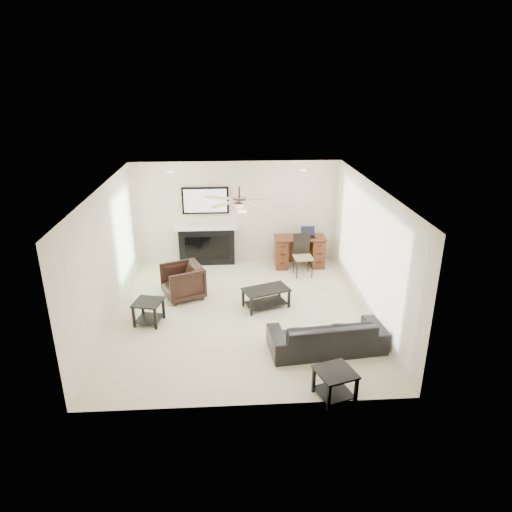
{
  "coord_description": "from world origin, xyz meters",
  "views": [
    {
      "loc": [
        -0.21,
        -7.99,
        4.34
      ],
      "look_at": [
        0.3,
        0.12,
        1.14
      ],
      "focal_mm": 32.0,
      "sensor_mm": 36.0,
      "label": 1
    }
  ],
  "objects_px": {
    "armchair": "(183,282)",
    "desk": "(299,252)",
    "coffee_table": "(266,298)",
    "fireplace_unit": "(206,227)",
    "sofa": "(327,335)"
  },
  "relations": [
    {
      "from": "coffee_table",
      "to": "fireplace_unit",
      "type": "bearing_deg",
      "value": 97.45
    },
    {
      "from": "sofa",
      "to": "armchair",
      "type": "height_order",
      "value": "armchair"
    },
    {
      "from": "coffee_table",
      "to": "fireplace_unit",
      "type": "xyz_separation_m",
      "value": [
        -1.26,
        2.39,
        0.75
      ]
    },
    {
      "from": "armchair",
      "to": "desk",
      "type": "height_order",
      "value": "desk"
    },
    {
      "from": "armchair",
      "to": "coffee_table",
      "type": "bearing_deg",
      "value": 49.31
    },
    {
      "from": "sofa",
      "to": "fireplace_unit",
      "type": "height_order",
      "value": "fireplace_unit"
    },
    {
      "from": "sofa",
      "to": "fireplace_unit",
      "type": "xyz_separation_m",
      "value": [
        -2.16,
        3.99,
        0.67
      ]
    },
    {
      "from": "coffee_table",
      "to": "desk",
      "type": "bearing_deg",
      "value": 44.21
    },
    {
      "from": "coffee_table",
      "to": "fireplace_unit",
      "type": "height_order",
      "value": "fireplace_unit"
    },
    {
      "from": "sofa",
      "to": "coffee_table",
      "type": "relative_size",
      "value": 2.17
    },
    {
      "from": "armchair",
      "to": "coffee_table",
      "type": "height_order",
      "value": "armchair"
    },
    {
      "from": "coffee_table",
      "to": "fireplace_unit",
      "type": "relative_size",
      "value": 0.47
    },
    {
      "from": "fireplace_unit",
      "to": "desk",
      "type": "bearing_deg",
      "value": -8.19
    },
    {
      "from": "armchair",
      "to": "fireplace_unit",
      "type": "bearing_deg",
      "value": 143.67
    },
    {
      "from": "fireplace_unit",
      "to": "desk",
      "type": "relative_size",
      "value": 1.57
    }
  ]
}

